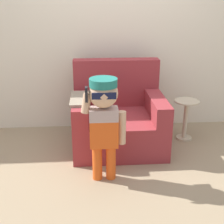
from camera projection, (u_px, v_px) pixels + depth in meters
ground_plane at (117, 148)px, 3.65m from camera, size 10.00×10.00×0.00m
wall_back at (112, 28)px, 3.86m from camera, size 10.00×0.05×2.60m
armchair at (118, 118)px, 3.65m from camera, size 1.05×0.91×0.96m
person_child at (104, 114)px, 2.82m from camera, size 0.41×0.31×1.00m
side_table at (186, 116)px, 3.79m from camera, size 0.30×0.30×0.50m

